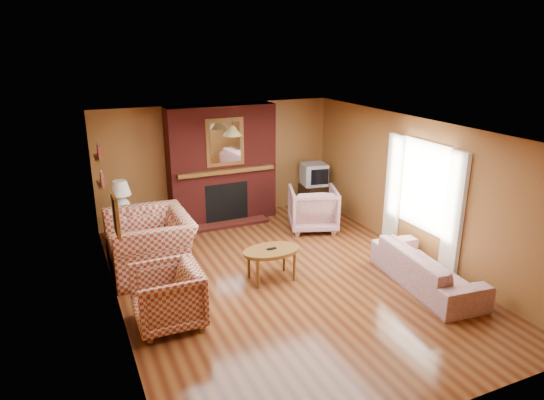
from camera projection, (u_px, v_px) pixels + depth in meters
name	position (u px, v px, depth m)	size (l,w,h in m)	color
floor	(284.00, 279.00, 7.69)	(6.50, 6.50, 0.00)	#411D0E
ceiling	(286.00, 129.00, 6.94)	(6.50, 6.50, 0.00)	silver
wall_back	(218.00, 161.00, 10.13)	(6.50, 6.50, 0.00)	brown
wall_front	(436.00, 313.00, 4.49)	(6.50, 6.50, 0.00)	brown
wall_left	(113.00, 234.00, 6.34)	(6.50, 6.50, 0.00)	brown
wall_right	(417.00, 188.00, 8.28)	(6.50, 6.50, 0.00)	brown
fireplace	(222.00, 165.00, 9.90)	(2.20, 0.82, 2.40)	#511511
window_right	(422.00, 196.00, 8.11)	(0.10, 1.85, 2.00)	beige
bookshelf	(99.00, 166.00, 7.86)	(0.09, 0.55, 0.71)	brown
botanical_print	(116.00, 215.00, 5.98)	(0.05, 0.40, 0.50)	brown
pendant_light	(232.00, 131.00, 9.05)	(0.36, 0.36, 0.48)	black
plaid_loveseat	(150.00, 243.00, 7.86)	(1.46, 1.27, 0.95)	maroon
plaid_armchair	(168.00, 297.00, 6.36)	(0.86, 0.89, 0.81)	maroon
floral_sofa	(427.00, 268.00, 7.41)	(2.02, 0.79, 0.59)	#B6A58D
floral_armchair	(313.00, 208.00, 9.64)	(0.91, 0.94, 0.85)	#B6A58D
coffee_table	(271.00, 253.00, 7.55)	(0.93, 0.57, 0.54)	brown
side_table	(124.00, 229.00, 8.90)	(0.46, 0.46, 0.61)	brown
table_lamp	(121.00, 196.00, 8.70)	(0.37, 0.37, 0.62)	white
tv_stand	(313.00, 197.00, 10.82)	(0.52, 0.48, 0.57)	black
crt_tv	(314.00, 174.00, 10.65)	(0.59, 0.59, 0.48)	#9C9EA3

